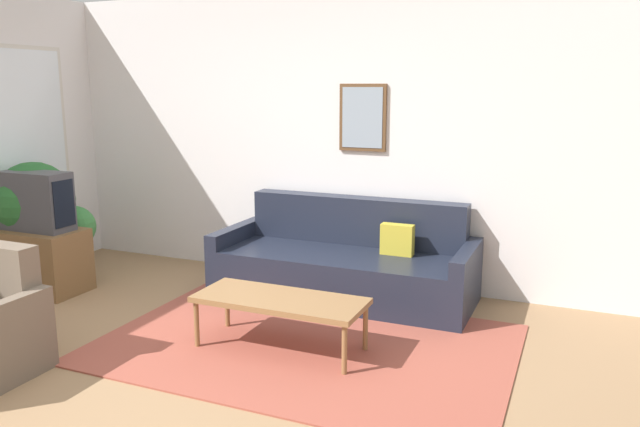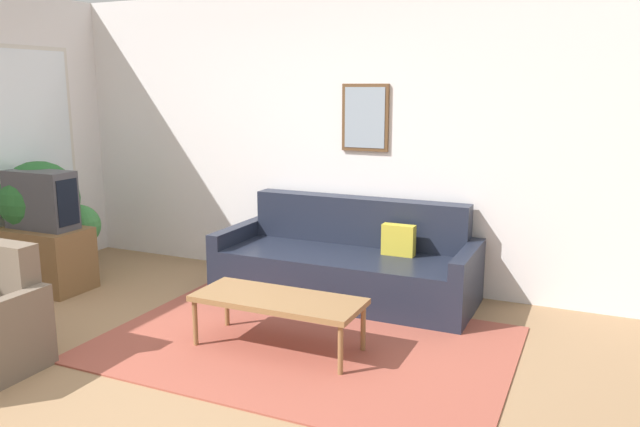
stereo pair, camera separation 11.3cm
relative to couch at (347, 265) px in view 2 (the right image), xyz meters
The scene contains 10 objects.
ground_plane 2.18m from the couch, 104.69° to the right, with size 16.00×16.00×0.00m, color #997551.
area_rug 1.17m from the couch, 83.73° to the right, with size 2.89×1.97×0.01m.
wall_back 1.28m from the couch, 139.75° to the left, with size 8.00×0.09×2.70m.
couch is the anchor object (origin of this frame).
coffee_table 1.27m from the couch, 90.37° to the right, with size 1.20×0.49×0.39m.
tv_stand 2.75m from the couch, 159.81° to the right, with size 0.79×0.48×0.57m.
tv 2.80m from the couch, 159.79° to the right, with size 0.65×0.28×0.52m.
potted_plant_tall 2.94m from the couch, 164.44° to the right, with size 0.72×0.72×1.15m.
potted_plant_by_window 2.86m from the couch, 169.57° to the right, with size 0.42×0.42×0.74m.
potted_plant_small 2.70m from the couch, behind, with size 0.41×0.41×0.69m.
Camera 2 is at (2.52, -2.82, 1.83)m, focal length 35.00 mm.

